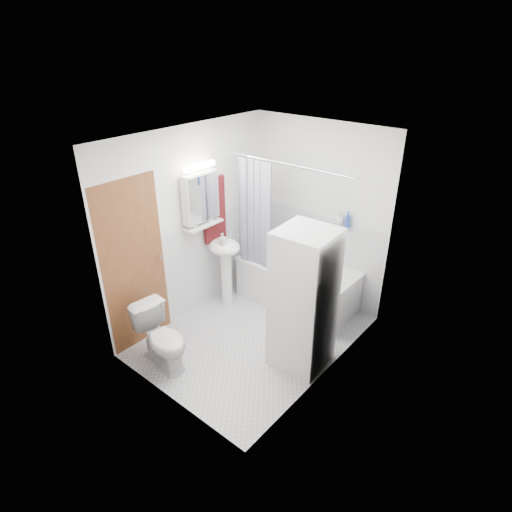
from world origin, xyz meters
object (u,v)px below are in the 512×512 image
Objects in this scene: toilet at (163,338)px; washer_dryer at (303,300)px; sink at (225,257)px; bathtub at (297,283)px.

washer_dryer is at bearing -41.68° from toilet.
sink is at bearing 164.02° from washer_dryer.
sink is 1.41m from toilet.
toilet is (0.30, -1.33, -0.36)m from sink.
bathtub is 0.97× the size of washer_dryer.
sink is at bearing -141.36° from bathtub.
sink is (-0.74, -0.59, 0.38)m from bathtub.
bathtub is 2.25× the size of toilet.
sink is 0.65× the size of washer_dryer.
toilet reaches higher than bathtub.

